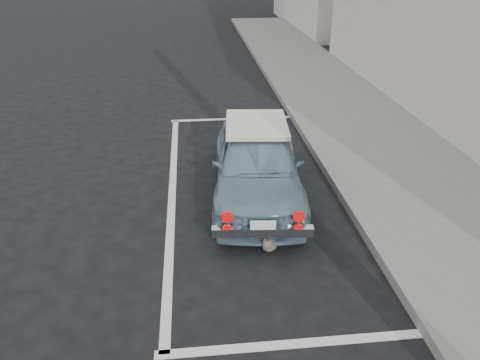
# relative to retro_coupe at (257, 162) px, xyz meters

# --- Properties ---
(ground) EXTENTS (80.00, 80.00, 0.00)m
(ground) POSITION_rel_retro_coupe_xyz_m (-0.49, -2.73, -0.59)
(ground) COLOR black
(ground) RESTS_ON ground
(sidewalk) EXTENTS (2.80, 40.00, 0.15)m
(sidewalk) POSITION_rel_retro_coupe_xyz_m (2.71, -0.73, -0.52)
(sidewalk) COLOR slate
(sidewalk) RESTS_ON ground
(pline_rear) EXTENTS (3.00, 0.12, 0.01)m
(pline_rear) POSITION_rel_retro_coupe_xyz_m (0.01, -3.23, -0.59)
(pline_rear) COLOR silver
(pline_rear) RESTS_ON ground
(pline_front) EXTENTS (3.00, 0.12, 0.01)m
(pline_front) POSITION_rel_retro_coupe_xyz_m (0.01, 3.77, -0.59)
(pline_front) COLOR silver
(pline_front) RESTS_ON ground
(pline_side) EXTENTS (0.12, 7.00, 0.01)m
(pline_side) POSITION_rel_retro_coupe_xyz_m (-1.39, 0.27, -0.59)
(pline_side) COLOR silver
(pline_side) RESTS_ON ground
(retro_coupe) EXTENTS (1.70, 3.57, 1.17)m
(retro_coupe) POSITION_rel_retro_coupe_xyz_m (0.00, 0.00, 0.00)
(retro_coupe) COLOR #728FA4
(retro_coupe) RESTS_ON ground
(cat) EXTENTS (0.34, 0.46, 0.27)m
(cat) POSITION_rel_retro_coupe_xyz_m (-0.03, -1.55, -0.47)
(cat) COLOR brown
(cat) RESTS_ON ground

